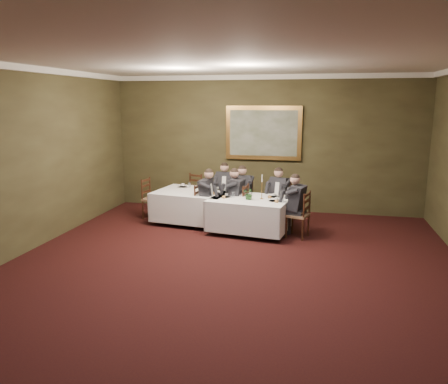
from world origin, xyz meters
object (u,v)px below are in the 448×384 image
at_px(chair_main_endleft, 205,215).
at_px(chair_main_endright, 298,224).
at_px(diner_main_backleft, 243,200).
at_px(chair_sec_backright, 225,204).
at_px(candlestick, 262,190).
at_px(chair_sec_endright, 238,215).
at_px(table_second, 194,204).
at_px(diner_main_endright, 298,214).
at_px(painting, 263,133).
at_px(table_main, 250,212).
at_px(chair_main_backright, 279,212).
at_px(diner_sec_backright, 225,195).
at_px(diner_sec_endright, 238,205).
at_px(diner_main_endleft, 206,206).
at_px(centerpiece, 249,193).
at_px(chair_sec_endleft, 153,207).
at_px(chair_main_backleft, 243,209).
at_px(chair_sec_backleft, 192,201).
at_px(diner_main_backright, 279,203).

distance_m(chair_main_endleft, chair_main_endright, 2.14).
xyz_separation_m(diner_main_backleft, chair_sec_backright, (-0.52, 0.41, -0.23)).
height_order(chair_main_endleft, candlestick, candlestick).
bearing_deg(chair_sec_endright, chair_main_endleft, 112.89).
height_order(table_second, diner_main_endright, diner_main_endright).
bearing_deg(painting, diner_main_backleft, -105.97).
bearing_deg(table_main, chair_main_endright, -8.41).
height_order(chair_main_backright, chair_main_endleft, same).
relative_size(diner_sec_backright, painting, 0.69).
relative_size(table_second, chair_main_backright, 1.93).
bearing_deg(diner_sec_endright, chair_main_backright, -55.59).
distance_m(diner_main_endleft, painting, 2.65).
bearing_deg(chair_main_backright, centerpiece, 79.51).
height_order(table_second, centerpiece, centerpiece).
bearing_deg(centerpiece, table_second, 156.74).
bearing_deg(chair_sec_endright, table_second, 90.37).
relative_size(chair_sec_backright, candlestick, 1.83).
bearing_deg(table_second, diner_main_backleft, 20.52).
distance_m(table_second, diner_sec_endright, 1.10).
bearing_deg(table_main, centerpiece, -90.80).
height_order(chair_main_endright, chair_sec_endleft, same).
xyz_separation_m(chair_sec_backright, painting, (0.84, 0.72, 1.76)).
xyz_separation_m(chair_main_endleft, chair_main_endright, (2.11, -0.31, 0.00)).
xyz_separation_m(chair_main_endleft, chair_sec_endleft, (-1.48, 0.50, 0.00)).
bearing_deg(diner_main_backleft, table_main, 113.43).
height_order(chair_main_backright, painting, painting).
relative_size(chair_main_backright, diner_sec_endright, 0.74).
bearing_deg(diner_main_endleft, candlestick, 88.85).
xyz_separation_m(chair_main_backleft, chair_main_endleft, (-0.73, -0.77, 0.00)).
distance_m(table_main, chair_sec_endleft, 2.62).
height_order(chair_main_backright, chair_sec_backright, same).
bearing_deg(diner_main_backleft, table_second, 24.38).
bearing_deg(table_second, painting, 47.21).
bearing_deg(chair_sec_endleft, painting, 127.16).
relative_size(table_second, diner_main_backleft, 1.43).
bearing_deg(diner_main_backleft, chair_sec_endright, 93.06).
xyz_separation_m(table_second, candlestick, (1.69, -0.49, 0.52)).
height_order(diner_sec_backright, painting, painting).
height_order(table_second, chair_main_backleft, chair_main_backleft).
relative_size(diner_main_backleft, diner_sec_endright, 1.00).
height_order(chair_sec_backleft, diner_sec_backright, diner_sec_backright).
xyz_separation_m(table_second, chair_main_endright, (2.49, -0.65, -0.17)).
bearing_deg(chair_sec_backright, diner_main_endleft, 82.26).
relative_size(diner_main_backleft, centerpiece, 4.85).
bearing_deg(chair_main_backleft, chair_main_endright, 145.82).
bearing_deg(diner_main_backright, painting, -43.73).
bearing_deg(diner_main_endleft, diner_sec_endright, 110.24).
xyz_separation_m(table_main, candlestick, (0.25, 0.01, 0.52)).
bearing_deg(chair_main_endright, chair_main_endleft, 97.68).
relative_size(table_second, chair_main_backleft, 1.93).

